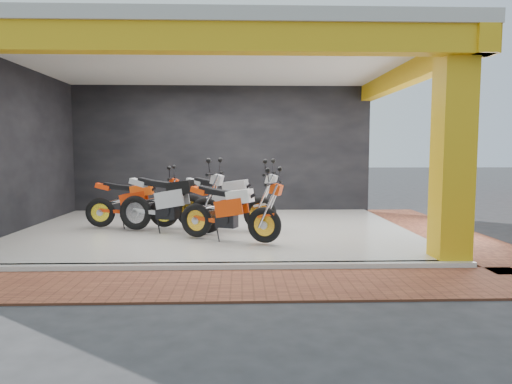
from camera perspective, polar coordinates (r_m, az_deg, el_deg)
The scene contains 15 objects.
ground at distance 7.77m, azimuth -5.97°, elevation -7.76°, with size 80.00×80.00×0.00m, color #2D2D30.
showroom_floor at distance 9.71m, azimuth -5.13°, elevation -4.84°, with size 8.00×6.00×0.10m, color white.
showroom_ceiling at distance 9.75m, azimuth -5.30°, elevation 16.18°, with size 8.40×6.40×0.20m, color beige.
back_wall at distance 12.66m, azimuth -4.39°, elevation 5.22°, with size 8.20×0.20×3.50m, color black.
left_wall at distance 10.63m, azimuth -27.94°, elevation 4.65°, with size 0.20×6.20×3.50m, color black.
corner_column at distance 7.51m, azimuth 23.39°, elevation 4.87°, with size 0.50×0.50×3.50m, color gold.
header_beam_front at distance 6.76m, azimuth -6.89°, elevation 18.53°, with size 8.40×0.30×0.40m, color gold.
header_beam_right at distance 10.27m, azimuth 18.29°, elevation 13.68°, with size 0.30×6.40×0.40m, color gold.
floor_kerb at distance 6.77m, azimuth -6.60°, elevation -9.28°, with size 8.00×0.20×0.10m, color white.
paver_front at distance 6.03m, azimuth -7.22°, elevation -11.44°, with size 9.00×1.40×0.03m, color #9A5032.
paver_right at distance 10.59m, azimuth 21.87°, elevation -4.55°, with size 1.40×7.00×0.03m, color #9A5032.
moto_hero at distance 7.95m, azimuth 1.05°, elevation -1.96°, with size 2.12×0.79×1.30m, color #E03C09, non-canonical shape.
moto_row_a at distance 9.14m, azimuth 0.50°, elevation -0.65°, with size 2.32×0.86×1.42m, color #AFB3B8, non-canonical shape.
moto_row_b at distance 8.91m, azimuth -6.33°, elevation -0.77°, with size 2.35×0.87×1.44m, color #B5B8BE, non-canonical shape.
moto_row_c at distance 9.81m, azimuth -11.44°, elevation -0.77°, with size 2.08×0.77×1.27m, color #EA3609, non-canonical shape.
Camera 1 is at (0.56, -7.55, 1.73)m, focal length 32.00 mm.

